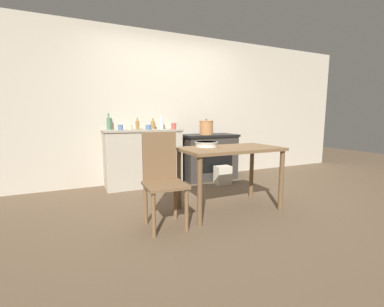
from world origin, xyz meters
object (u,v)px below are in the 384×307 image
at_px(bottle_far_left, 161,123).
at_px(bottle_left, 137,125).
at_px(work_table, 230,157).
at_px(chair, 163,177).
at_px(flour_sack, 223,175).
at_px(bottle_center_left, 109,123).
at_px(cup_center, 174,126).
at_px(mixing_bowl_large, 206,144).
at_px(stove, 208,157).
at_px(stock_pot, 206,128).
at_px(cup_mid_right, 148,127).
at_px(cup_right, 120,127).
at_px(cup_center_right, 130,128).
at_px(bottle_mid_left, 153,125).

xyz_separation_m(bottle_far_left, bottle_left, (-0.40, 0.01, -0.02)).
xyz_separation_m(work_table, chair, (-0.88, -0.10, -0.14)).
bearing_deg(flour_sack, bottle_left, 157.22).
bearing_deg(bottle_center_left, cup_center, -17.56).
bearing_deg(chair, flour_sack, 40.29).
distance_m(chair, mixing_bowl_large, 0.76).
relative_size(stove, stock_pot, 3.60).
relative_size(stock_pot, cup_center, 2.65).
bearing_deg(bottle_left, bottle_far_left, -0.91).
relative_size(cup_mid_right, cup_right, 1.08).
distance_m(stove, cup_center_right, 1.52).
bearing_deg(bottle_far_left, flour_sack, -31.07).
relative_size(stock_pot, bottle_far_left, 1.08).
distance_m(stock_pot, cup_center_right, 1.33).
relative_size(cup_center, cup_center_right, 1.30).
height_order(chair, flour_sack, chair).
bearing_deg(cup_center_right, bottle_left, 46.87).
xyz_separation_m(bottle_center_left, cup_right, (0.14, -0.21, -0.06)).
bearing_deg(cup_center_right, bottle_mid_left, 29.43).
height_order(bottle_left, cup_mid_right, bottle_left).
bearing_deg(flour_sack, bottle_far_left, 148.93).
xyz_separation_m(flour_sack, cup_mid_right, (-1.15, 0.41, 0.80)).
xyz_separation_m(bottle_mid_left, bottle_center_left, (-0.71, 0.02, 0.03)).
bearing_deg(cup_center_right, cup_center, -3.38).
relative_size(flour_sack, mixing_bowl_large, 1.11).
relative_size(bottle_left, cup_mid_right, 2.10).
distance_m(chair, bottle_far_left, 1.83).
distance_m(work_table, bottle_center_left, 2.09).
height_order(bottle_far_left, cup_center_right, bottle_far_left).
bearing_deg(bottle_center_left, bottle_mid_left, -1.87).
xyz_separation_m(stove, cup_center_right, (-1.41, -0.08, 0.55)).
distance_m(mixing_bowl_large, bottle_center_left, 1.80).
distance_m(mixing_bowl_large, cup_center_right, 1.42).
height_order(cup_center_right, cup_mid_right, cup_center_right).
relative_size(flour_sack, cup_center_right, 3.92).
relative_size(stock_pot, cup_right, 3.29).
height_order(mixing_bowl_large, bottle_far_left, bottle_far_left).
distance_m(stock_pot, cup_center, 0.63).
distance_m(work_table, bottle_far_left, 1.65).
bearing_deg(stove, bottle_far_left, 175.18).
height_order(bottle_mid_left, cup_center_right, bottle_mid_left).
bearing_deg(chair, bottle_mid_left, 78.34).
bearing_deg(cup_center_right, stock_pot, 0.40).
bearing_deg(flour_sack, bottle_center_left, 159.34).
bearing_deg(cup_center_right, work_table, -57.53).
relative_size(stove, bottle_left, 5.21).
distance_m(bottle_left, cup_right, 0.31).
bearing_deg(stove, cup_center, -170.16).
xyz_separation_m(bottle_mid_left, cup_right, (-0.57, -0.19, -0.03)).
height_order(bottle_far_left, bottle_left, bottle_far_left).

